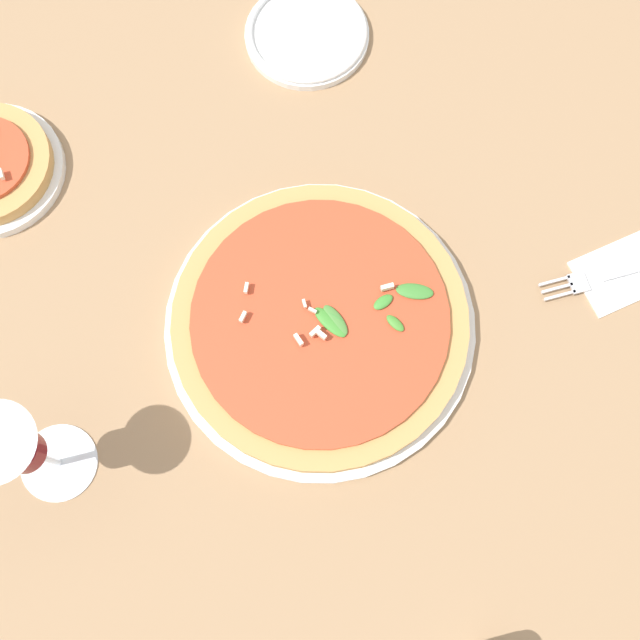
{
  "coord_description": "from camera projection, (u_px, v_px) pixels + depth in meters",
  "views": [
    {
      "loc": [
        0.07,
        0.24,
        0.81
      ],
      "look_at": [
        -0.04,
        0.03,
        0.03
      ],
      "focal_mm": 42.0,
      "sensor_mm": 36.0,
      "label": 1
    }
  ],
  "objects": [
    {
      "name": "ground_plane",
      "position": [
        277.0,
        320.0,
        0.85
      ],
      "size": [
        6.0,
        6.0,
        0.0
      ],
      "primitive_type": "plane",
      "color": "#9E7A56"
    },
    {
      "name": "pizza_arugula_main",
      "position": [
        320.0,
        323.0,
        0.83
      ],
      "size": [
        0.35,
        0.35,
        0.05
      ],
      "color": "white",
      "rests_on": "ground_plane"
    },
    {
      "name": "wine_glass",
      "position": [
        15.0,
        449.0,
        0.69
      ],
      "size": [
        0.08,
        0.08,
        0.17
      ],
      "color": "white",
      "rests_on": "ground_plane"
    },
    {
      "name": "napkin",
      "position": [
        626.0,
        271.0,
        0.86
      ],
      "size": [
        0.12,
        0.08,
        0.01
      ],
      "rotation": [
        0.0,
        0.0,
        -0.05
      ],
      "color": "white",
      "rests_on": "ground_plane"
    },
    {
      "name": "fork",
      "position": [
        622.0,
        271.0,
        0.86
      ],
      "size": [
        0.19,
        0.06,
        0.0
      ],
      "rotation": [
        0.0,
        0.0,
        -0.2
      ],
      "color": "silver",
      "rests_on": "ground_plane"
    },
    {
      "name": "side_plate_white",
      "position": [
        307.0,
        33.0,
        0.95
      ],
      "size": [
        0.16,
        0.16,
        0.02
      ],
      "color": "white",
      "rests_on": "ground_plane"
    }
  ]
}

